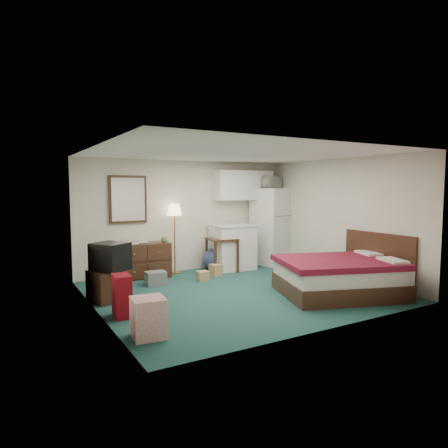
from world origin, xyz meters
TOP-DOWN VIEW (x-y plane):
  - floor at (0.00, 0.00)m, footprint 5.00×4.50m
  - ceiling at (0.00, 0.00)m, footprint 5.00×4.50m
  - walls at (0.00, 0.00)m, footprint 5.01×4.51m
  - mirror at (-1.35, 2.22)m, footprint 0.80×0.06m
  - upper_cabinets at (1.45, 2.08)m, footprint 1.50×0.35m
  - headboard at (2.46, -1.07)m, footprint 0.06×1.56m
  - dresser at (-1.11, 1.98)m, footprint 1.11×0.57m
  - floor_lamp at (-0.37, 2.05)m, footprint 0.36×0.36m
  - desk at (0.62, 1.68)m, footprint 0.66×0.66m
  - exercise_ball at (0.54, 1.96)m, footprint 0.55×0.55m
  - kitchen_counter at (0.96, 1.79)m, footprint 0.95×0.75m
  - fridge at (2.13, 1.88)m, footprint 0.94×0.94m
  - bed at (1.43, -1.07)m, footprint 2.37×2.10m
  - tv_stand at (-2.21, 0.60)m, footprint 0.63×0.67m
  - suitcase at (-2.23, -0.35)m, footprint 0.28×0.41m
  - retail_box at (-2.16, -1.32)m, footprint 0.45×0.45m
  - file_bin at (-1.13, 1.23)m, footprint 0.39×0.30m
  - cardboard_box_a at (-0.17, 1.11)m, footprint 0.23×0.20m
  - cardboard_box_b at (0.28, 1.36)m, footprint 0.24×0.27m
  - laptop at (0.66, 1.62)m, footprint 0.31×0.26m
  - crt_tv at (-2.15, 0.60)m, footprint 0.72×0.73m
  - microwave at (2.11, 1.91)m, footprint 0.62×0.48m
  - book_a at (-1.39, 1.97)m, footprint 0.17×0.09m
  - book_b at (-1.18, 2.06)m, footprint 0.19×0.07m
  - mug at (-0.70, 1.85)m, footprint 0.15×0.12m

SIDE VIEW (x-z plane):
  - floor at x=0.00m, z-range -0.01..0.01m
  - cardboard_box_a at x=-0.17m, z-range 0.00..0.19m
  - cardboard_box_b at x=0.28m, z-range 0.00..0.25m
  - file_bin at x=-1.13m, z-range 0.00..0.27m
  - exercise_ball at x=0.54m, z-range 0.00..0.51m
  - retail_box at x=-2.16m, z-range 0.00..0.51m
  - tv_stand at x=-2.21m, z-range 0.00..0.52m
  - suitcase at x=-2.23m, z-range 0.00..0.63m
  - bed at x=1.43m, z-range 0.00..0.63m
  - dresser at x=-1.11m, z-range 0.00..0.73m
  - desk at x=0.62m, z-range 0.00..0.76m
  - kitchen_counter at x=0.96m, z-range 0.00..1.01m
  - headboard at x=2.46m, z-range 0.05..1.05m
  - crt_tv at x=-2.15m, z-range 0.52..0.98m
  - floor_lamp at x=-0.37m, z-range 0.00..1.55m
  - mug at x=-0.70m, z-range 0.73..0.87m
  - book_a at x=-1.39m, z-range 0.73..0.97m
  - laptop at x=0.66m, z-range 0.76..0.96m
  - book_b at x=-1.18m, z-range 0.73..0.98m
  - fridge at x=2.13m, z-range 0.00..1.88m
  - walls at x=0.00m, z-range 0.00..2.50m
  - mirror at x=-1.35m, z-range 1.15..2.15m
  - upper_cabinets at x=1.45m, z-range 1.60..2.30m
  - microwave at x=2.11m, z-range 1.88..2.25m
  - ceiling at x=0.00m, z-range 2.50..2.50m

